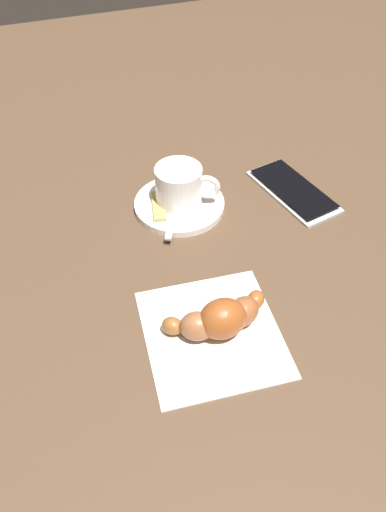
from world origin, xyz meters
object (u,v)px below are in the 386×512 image
object	(u,v)px
croissant	(221,318)
cell_phone	(293,190)
espresso_cup	(180,185)
teaspoon	(178,197)
sugar_packet	(159,206)
saucer	(179,205)
napkin	(210,333)

from	to	relation	value
croissant	cell_phone	world-z (taller)	croissant
espresso_cup	teaspoon	distance (m)	0.03
sugar_packet	espresso_cup	bearing A→B (deg)	108.32
teaspoon	croissant	bearing A→B (deg)	-6.86
saucer	cell_phone	bearing A→B (deg)	81.29
saucer	espresso_cup	world-z (taller)	espresso_cup
saucer	napkin	size ratio (longest dim) A/B	0.82
sugar_packet	teaspoon	bearing A→B (deg)	119.55
napkin	cell_phone	distance (m)	0.29
croissant	cell_phone	bearing A→B (deg)	134.64
croissant	cell_phone	xyz separation A→B (m)	(-0.20, 0.20, -0.02)
espresso_cup	napkin	distance (m)	0.23
espresso_cup	croissant	world-z (taller)	espresso_cup
teaspoon	saucer	bearing A→B (deg)	-0.31
espresso_cup	sugar_packet	xyz separation A→B (m)	(0.00, -0.03, -0.03)
sugar_packet	cell_phone	bearing A→B (deg)	95.95
saucer	sugar_packet	bearing A→B (deg)	-85.52
napkin	croissant	size ratio (longest dim) A/B	1.18
teaspoon	napkin	bearing A→B (deg)	-9.82
teaspoon	croissant	distance (m)	0.23
teaspoon	cell_phone	world-z (taller)	teaspoon
napkin	croissant	xyz separation A→B (m)	(-0.00, 0.01, 0.02)
teaspoon	croissant	world-z (taller)	croissant
teaspoon	sugar_packet	bearing A→B (deg)	-73.07
croissant	saucer	bearing A→B (deg)	172.93
saucer	teaspoon	size ratio (longest dim) A/B	1.05
espresso_cup	napkin	world-z (taller)	espresso_cup
saucer	espresso_cup	bearing A→B (deg)	116.30
espresso_cup	sugar_packet	world-z (taller)	espresso_cup
sugar_packet	napkin	world-z (taller)	sugar_packet
saucer	napkin	distance (m)	0.23
napkin	croissant	world-z (taller)	croissant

